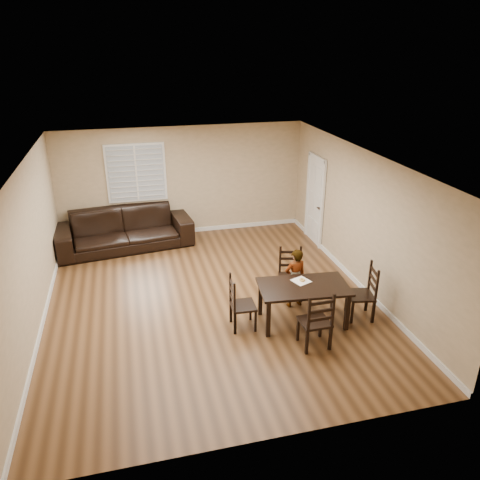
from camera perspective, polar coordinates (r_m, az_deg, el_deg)
name	(u,v)px	position (r m, az deg, el deg)	size (l,w,h in m)	color
ground	(211,300)	(8.99, -3.59, -7.29)	(7.00, 7.00, 0.00)	brown
room	(208,207)	(8.40, -3.89, 4.03)	(6.04, 7.04, 2.72)	tan
dining_table	(303,290)	(8.10, 7.74, -6.10)	(1.60, 1.00, 0.71)	black
chair_near	(290,273)	(9.01, 6.11, -4.07)	(0.53, 0.51, 0.99)	black
chair_far	(318,325)	(7.52, 9.49, -10.15)	(0.47, 0.44, 1.02)	black
chair_left	(236,305)	(7.96, -0.46, -7.95)	(0.42, 0.45, 0.97)	black
chair_right	(368,294)	(8.54, 15.31, -6.34)	(0.51, 0.53, 1.02)	black
child	(295,278)	(8.59, 6.73, -4.64)	(0.42, 0.27, 1.14)	gray
napkin	(301,281)	(8.20, 7.45, -4.96)	(0.27, 0.27, 0.00)	white
donut	(302,280)	(8.19, 7.59, -4.82)	(0.10, 0.10, 0.04)	gold
sofa	(124,229)	(11.34, -13.92, 1.28)	(3.10, 1.21, 0.91)	black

